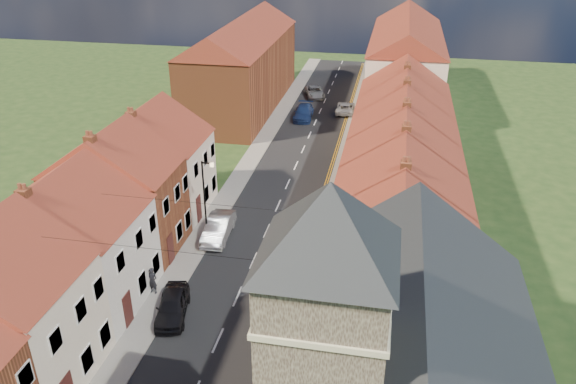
{
  "coord_description": "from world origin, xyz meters",
  "views": [
    {
      "loc": [
        8.33,
        -12.63,
        21.14
      ],
      "look_at": [
        1.64,
        21.73,
        3.5
      ],
      "focal_mm": 35.0,
      "sensor_mm": 36.0,
      "label": 1
    }
  ],
  "objects_px": {
    "car_near": "(172,305)",
    "pedestrian_right": "(305,262)",
    "lamppost": "(206,196)",
    "pedestrian_left": "(153,281)",
    "car_far": "(304,112)",
    "car_distant": "(315,92)",
    "car_mid": "(218,228)",
    "church": "(398,373)",
    "car_distant_b": "(345,108)"
  },
  "relations": [
    {
      "from": "car_distant_b",
      "to": "car_far",
      "type": "bearing_deg",
      "value": 32.8
    },
    {
      "from": "car_far",
      "to": "car_near",
      "type": "bearing_deg",
      "value": -95.88
    },
    {
      "from": "pedestrian_left",
      "to": "car_distant",
      "type": "bearing_deg",
      "value": 94.33
    },
    {
      "from": "car_mid",
      "to": "car_far",
      "type": "bearing_deg",
      "value": 83.73
    },
    {
      "from": "church",
      "to": "car_mid",
      "type": "distance_m",
      "value": 21.88
    },
    {
      "from": "church",
      "to": "pedestrian_right",
      "type": "height_order",
      "value": "church"
    },
    {
      "from": "car_distant",
      "to": "car_distant_b",
      "type": "height_order",
      "value": "car_distant"
    },
    {
      "from": "car_distant_b",
      "to": "car_distant",
      "type": "bearing_deg",
      "value": -52.04
    },
    {
      "from": "lamppost",
      "to": "pedestrian_right",
      "type": "distance_m",
      "value": 8.47
    },
    {
      "from": "lamppost",
      "to": "car_mid",
      "type": "xyz_separation_m",
      "value": [
        0.61,
        0.5,
        -2.78
      ]
    },
    {
      "from": "car_mid",
      "to": "church",
      "type": "bearing_deg",
      "value": -56.43
    },
    {
      "from": "lamppost",
      "to": "car_distant",
      "type": "relative_size",
      "value": 1.32
    },
    {
      "from": "car_mid",
      "to": "car_distant_b",
      "type": "relative_size",
      "value": 1.06
    },
    {
      "from": "lamppost",
      "to": "car_distant_b",
      "type": "bearing_deg",
      "value": 77.37
    },
    {
      "from": "car_far",
      "to": "pedestrian_left",
      "type": "bearing_deg",
      "value": -99.21
    },
    {
      "from": "lamppost",
      "to": "pedestrian_left",
      "type": "distance_m",
      "value": 7.32
    },
    {
      "from": "lamppost",
      "to": "car_distant",
      "type": "xyz_separation_m",
      "value": [
        2.31,
        35.46,
        -2.91
      ]
    },
    {
      "from": "car_mid",
      "to": "car_near",
      "type": "bearing_deg",
      "value": -92.61
    },
    {
      "from": "car_near",
      "to": "car_far",
      "type": "distance_m",
      "value": 35.51
    },
    {
      "from": "car_far",
      "to": "church",
      "type": "bearing_deg",
      "value": -79.19
    },
    {
      "from": "car_near",
      "to": "pedestrian_left",
      "type": "bearing_deg",
      "value": 126.36
    },
    {
      "from": "car_near",
      "to": "car_distant",
      "type": "distance_m",
      "value": 43.9
    },
    {
      "from": "church",
      "to": "car_near",
      "type": "height_order",
      "value": "church"
    },
    {
      "from": "car_near",
      "to": "car_distant",
      "type": "bearing_deg",
      "value": 75.43
    },
    {
      "from": "car_distant",
      "to": "pedestrian_left",
      "type": "xyz_separation_m",
      "value": [
        -3.6,
        -42.2,
        0.36
      ]
    },
    {
      "from": "car_far",
      "to": "car_distant",
      "type": "relative_size",
      "value": 1.08
    },
    {
      "from": "lamppost",
      "to": "pedestrian_left",
      "type": "bearing_deg",
      "value": -100.81
    },
    {
      "from": "car_mid",
      "to": "car_distant",
      "type": "bearing_deg",
      "value": 84.61
    },
    {
      "from": "car_mid",
      "to": "car_distant_b",
      "type": "bearing_deg",
      "value": 75.69
    },
    {
      "from": "church",
      "to": "pedestrian_right",
      "type": "xyz_separation_m",
      "value": [
        -5.66,
        13.65,
        -4.82
      ]
    },
    {
      "from": "lamppost",
      "to": "car_distant_b",
      "type": "relative_size",
      "value": 1.38
    },
    {
      "from": "car_distant",
      "to": "pedestrian_right",
      "type": "distance_m",
      "value": 38.84
    },
    {
      "from": "pedestrian_right",
      "to": "car_mid",
      "type": "bearing_deg",
      "value": -16.05
    },
    {
      "from": "car_near",
      "to": "car_distant",
      "type": "xyz_separation_m",
      "value": [
        1.7,
        43.87,
        -0.07
      ]
    },
    {
      "from": "pedestrian_right",
      "to": "lamppost",
      "type": "bearing_deg",
      "value": -10.94
    },
    {
      "from": "car_distant",
      "to": "car_distant_b",
      "type": "relative_size",
      "value": 1.04
    },
    {
      "from": "church",
      "to": "pedestrian_left",
      "type": "xyz_separation_m",
      "value": [
        -14.46,
        9.93,
        -4.88
      ]
    },
    {
      "from": "car_mid",
      "to": "pedestrian_right",
      "type": "height_order",
      "value": "pedestrian_right"
    },
    {
      "from": "lamppost",
      "to": "pedestrian_right",
      "type": "relative_size",
      "value": 3.2
    },
    {
      "from": "church",
      "to": "car_far",
      "type": "bearing_deg",
      "value": 103.95
    },
    {
      "from": "car_near",
      "to": "pedestrian_right",
      "type": "bearing_deg",
      "value": 25.61
    },
    {
      "from": "car_far",
      "to": "car_distant",
      "type": "distance_m",
      "value": 8.41
    },
    {
      "from": "pedestrian_left",
      "to": "car_mid",
      "type": "bearing_deg",
      "value": 84.5
    },
    {
      "from": "church",
      "to": "pedestrian_left",
      "type": "relative_size",
      "value": 8.7
    },
    {
      "from": "church",
      "to": "pedestrian_left",
      "type": "bearing_deg",
      "value": 145.52
    },
    {
      "from": "car_distant",
      "to": "pedestrian_right",
      "type": "height_order",
      "value": "pedestrian_right"
    },
    {
      "from": "church",
      "to": "lamppost",
      "type": "distance_m",
      "value": 21.38
    },
    {
      "from": "car_near",
      "to": "car_mid",
      "type": "height_order",
      "value": "car_mid"
    },
    {
      "from": "car_mid",
      "to": "car_far",
      "type": "xyz_separation_m",
      "value": [
        1.7,
        26.56,
        -0.05
      ]
    },
    {
      "from": "car_far",
      "to": "pedestrian_right",
      "type": "height_order",
      "value": "pedestrian_right"
    }
  ]
}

